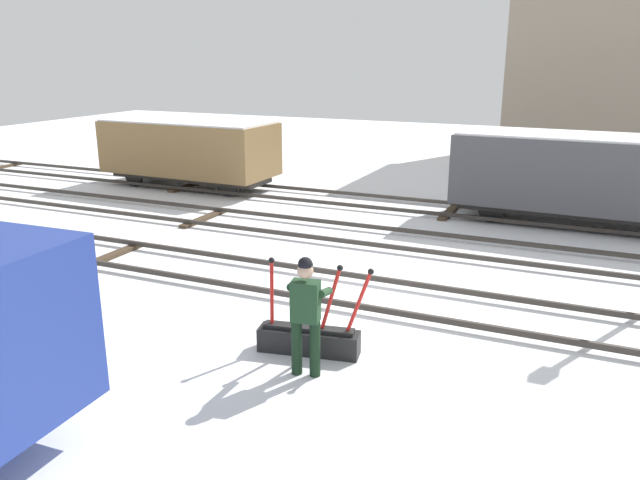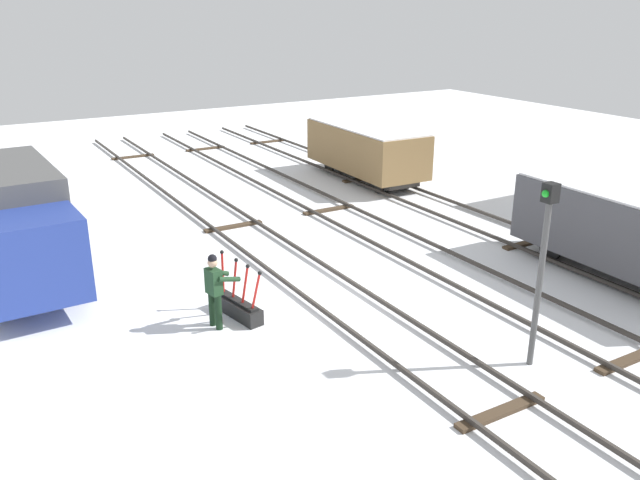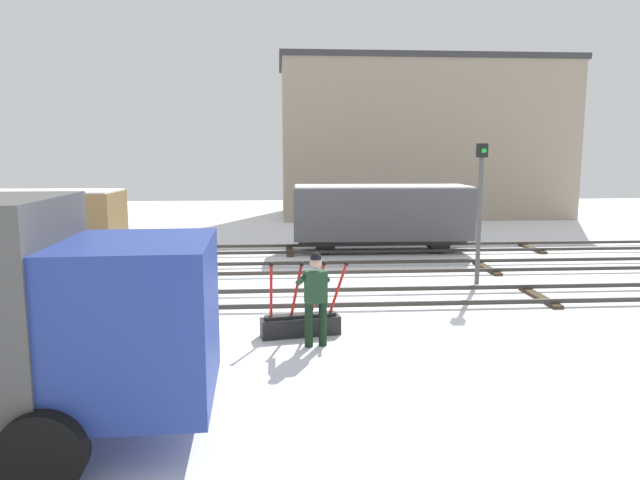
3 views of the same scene
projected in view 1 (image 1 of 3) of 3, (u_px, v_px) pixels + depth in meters
name	position (u px, v px, depth m)	size (l,w,h in m)	color
ground_plane	(363.00, 297.00, 11.66)	(60.00, 60.00, 0.00)	white
track_main_line	(363.00, 292.00, 11.62)	(44.00, 1.94, 0.18)	#38332D
track_siding_near	(416.00, 241.00, 14.75)	(44.00, 1.94, 0.18)	#38332D
track_siding_far	(450.00, 209.00, 17.75)	(44.00, 1.94, 0.18)	#38332D
switch_lever_frame	(309.00, 337.00, 9.45)	(1.72, 0.63, 1.45)	black
rail_worker	(306.00, 309.00, 8.62)	(0.62, 0.73, 1.72)	black
freight_car_mid_siding	(189.00, 149.00, 20.80)	(5.77, 2.42, 2.22)	#2D2B28
freight_car_near_switch	(579.00, 174.00, 16.14)	(6.22, 2.26, 2.35)	#2D2B28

